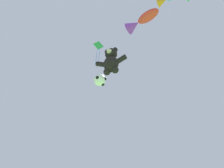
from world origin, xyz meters
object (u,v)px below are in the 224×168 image
Objects in this scene: teddy_bear_kite at (111,61)px; fish_kite_crimson at (140,21)px; diamond_kite at (98,48)px; soccer_ball_kite at (100,80)px.

fish_kite_crimson is (2.60, -1.10, 1.96)m from teddy_bear_kite.
teddy_bear_kite is at bearing 157.05° from fish_kite_crimson.
teddy_bear_kite is at bearing -21.86° from diamond_kite.
diamond_kite is at bearing 157.42° from fish_kite_crimson.
diamond_kite is (-3.98, 1.65, 0.48)m from fish_kite_crimson.
teddy_bear_kite reaches higher than soccer_ball_kite.
fish_kite_crimson is at bearing -22.58° from diamond_kite.
fish_kite_crimson reaches higher than soccer_ball_kite.
soccer_ball_kite is 0.34× the size of diamond_kite.
teddy_bear_kite is 0.95× the size of fish_kite_crimson.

